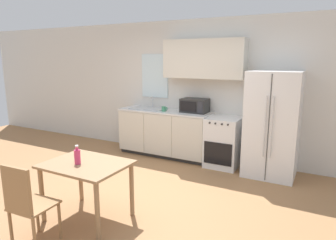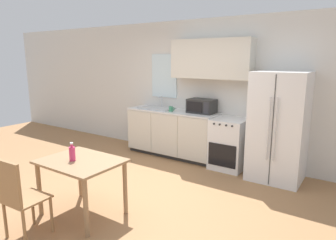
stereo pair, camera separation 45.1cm
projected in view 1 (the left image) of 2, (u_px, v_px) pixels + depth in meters
The scene contains 11 objects.
ground_plane at pixel (134, 194), 4.40m from camera, with size 12.00×12.00×0.00m, color #9E7047.
wall_back at pixel (195, 85), 5.91m from camera, with size 12.00×0.38×2.70m.
kitchen_counter at pixel (165, 133), 6.09m from camera, with size 1.91×0.61×0.94m.
oven_range at pixel (224, 142), 5.50m from camera, with size 0.59×0.65×0.91m.
refrigerator at pixel (272, 124), 4.99m from camera, with size 0.83×0.77×1.76m.
kitchen_sink at pixel (148, 108), 6.19m from camera, with size 0.71×0.45×0.24m.
microwave at pixel (195, 105), 5.77m from camera, with size 0.51×0.35×0.27m.
coffee_mug at pixel (164, 109), 5.87m from camera, with size 0.11×0.08×0.10m.
dining_table at pixel (87, 172), 3.64m from camera, with size 0.99×0.76×0.72m.
dining_chair_near at pixel (25, 201), 3.06m from camera, with size 0.42×0.42×0.93m.
drink_bottle at pixel (77, 156), 3.57m from camera, with size 0.07×0.07×0.23m.
Camera 1 is at (2.37, -3.37, 1.97)m, focal length 32.00 mm.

